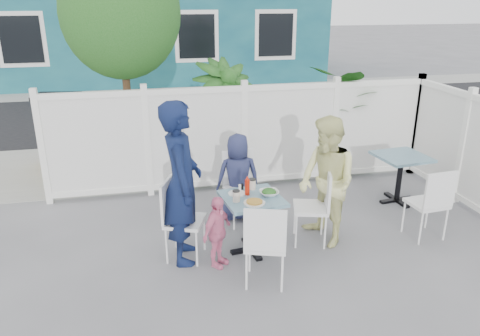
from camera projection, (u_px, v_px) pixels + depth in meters
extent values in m
plane|color=slate|center=(283.00, 269.00, 5.18)|extent=(80.00, 80.00, 0.00)
cube|color=gray|center=(222.00, 158.00, 8.66)|extent=(24.00, 2.60, 0.01)
cube|color=black|center=(197.00, 112.00, 12.05)|extent=(24.00, 5.00, 0.01)
cube|color=gray|center=(184.00, 90.00, 14.89)|extent=(24.00, 1.60, 0.01)
cube|color=black|center=(81.00, 38.00, 14.12)|extent=(1.20, 0.04, 1.40)
cube|color=black|center=(212.00, 36.00, 14.91)|extent=(1.20, 0.04, 1.40)
cube|color=white|center=(244.00, 137.00, 7.11)|extent=(5.80, 0.04, 1.40)
cube|color=white|center=(244.00, 88.00, 6.85)|extent=(5.86, 0.08, 0.08)
cube|color=white|center=(244.00, 183.00, 7.38)|extent=(5.86, 0.08, 0.12)
cylinder|color=#382316|center=(128.00, 105.00, 7.47)|extent=(0.12, 0.12, 2.40)
ellipsoid|color=#1C5118|center=(120.00, 13.00, 6.98)|extent=(1.80, 1.62, 1.98)
cube|color=gold|center=(61.00, 133.00, 8.08)|extent=(0.73, 0.57, 1.22)
imported|color=#1C5118|center=(223.00, 118.00, 7.67)|extent=(1.37, 1.37, 1.89)
imported|color=#1C5118|center=(333.00, 116.00, 7.97)|extent=(2.14, 2.15, 1.81)
cube|color=slate|center=(252.00, 199.00, 5.32)|extent=(0.73, 0.73, 0.04)
cylinder|color=black|center=(252.00, 225.00, 5.44)|extent=(0.07, 0.07, 0.64)
cube|color=black|center=(252.00, 249.00, 5.55)|extent=(0.52, 0.14, 0.04)
cube|color=black|center=(252.00, 249.00, 5.55)|extent=(0.14, 0.52, 0.04)
cube|color=slate|center=(402.00, 157.00, 6.64)|extent=(0.74, 0.74, 0.04)
cylinder|color=black|center=(399.00, 179.00, 6.76)|extent=(0.08, 0.08, 0.65)
cube|color=black|center=(396.00, 200.00, 6.87)|extent=(0.53, 0.13, 0.04)
cube|color=black|center=(396.00, 200.00, 6.87)|extent=(0.13, 0.53, 0.04)
cube|color=white|center=(185.00, 221.00, 5.27)|extent=(0.53, 0.54, 0.04)
cube|color=white|center=(167.00, 199.00, 5.21)|extent=(0.18, 0.41, 0.46)
cylinder|color=white|center=(204.00, 233.00, 5.49)|extent=(0.02, 0.02, 0.46)
cylinder|color=white|center=(197.00, 248.00, 5.16)|extent=(0.02, 0.02, 0.46)
cylinder|color=white|center=(176.00, 230.00, 5.55)|extent=(0.02, 0.02, 0.46)
cylinder|color=white|center=(167.00, 246.00, 5.21)|extent=(0.02, 0.02, 0.46)
cube|color=white|center=(310.00, 208.00, 5.61)|extent=(0.50, 0.52, 0.04)
cube|color=white|center=(328.00, 189.00, 5.51)|extent=(0.15, 0.41, 0.45)
cylinder|color=white|center=(296.00, 231.00, 5.54)|extent=(0.02, 0.02, 0.45)
cylinder|color=white|center=(295.00, 217.00, 5.87)|extent=(0.02, 0.02, 0.45)
cylinder|color=white|center=(325.00, 232.00, 5.51)|extent=(0.02, 0.02, 0.45)
cylinder|color=white|center=(322.00, 218.00, 5.85)|extent=(0.02, 0.02, 0.45)
cube|color=white|center=(243.00, 190.00, 6.10)|extent=(0.48, 0.47, 0.04)
cube|color=white|center=(238.00, 166.00, 6.18)|extent=(0.43, 0.09, 0.46)
cylinder|color=white|center=(261.00, 209.00, 6.08)|extent=(0.02, 0.02, 0.46)
cylinder|color=white|center=(234.00, 213.00, 5.96)|extent=(0.02, 0.02, 0.46)
cylinder|color=white|center=(251.00, 199.00, 6.39)|extent=(0.02, 0.02, 0.46)
cylinder|color=white|center=(225.00, 203.00, 6.27)|extent=(0.02, 0.02, 0.46)
cube|color=white|center=(266.00, 244.00, 4.80)|extent=(0.53, 0.51, 0.04)
cube|color=white|center=(265.00, 231.00, 4.54)|extent=(0.41, 0.16, 0.45)
cylinder|color=white|center=(250.00, 253.00, 5.06)|extent=(0.02, 0.02, 0.45)
cylinder|color=white|center=(283.00, 255.00, 5.02)|extent=(0.02, 0.02, 0.45)
cylinder|color=white|center=(246.00, 271.00, 4.74)|extent=(0.02, 0.02, 0.45)
cylinder|color=white|center=(282.00, 273.00, 4.71)|extent=(0.02, 0.02, 0.45)
cube|color=white|center=(427.00, 203.00, 5.74)|extent=(0.45, 0.44, 0.04)
cube|color=white|center=(440.00, 190.00, 5.48)|extent=(0.42, 0.07, 0.45)
cylinder|color=white|center=(403.00, 216.00, 5.91)|extent=(0.02, 0.02, 0.45)
cylinder|color=white|center=(427.00, 212.00, 6.02)|extent=(0.02, 0.02, 0.45)
cylinder|color=white|center=(421.00, 228.00, 5.61)|extent=(0.02, 0.02, 0.45)
cylinder|color=white|center=(446.00, 224.00, 5.71)|extent=(0.02, 0.02, 0.45)
imported|color=#0E183C|center=(182.00, 183.00, 5.10)|extent=(0.50, 0.71, 1.84)
imported|color=#D3D545|center=(327.00, 182.00, 5.50)|extent=(0.75, 0.88, 1.56)
imported|color=#24294F|center=(238.00, 177.00, 6.18)|extent=(0.59, 0.40, 1.18)
imported|color=pink|center=(217.00, 232.00, 5.11)|extent=(0.48, 0.49, 0.83)
cylinder|color=white|center=(254.00, 203.00, 5.15)|extent=(0.24, 0.24, 0.02)
cylinder|color=white|center=(237.00, 193.00, 5.40)|extent=(0.20, 0.20, 0.01)
imported|color=white|center=(269.00, 193.00, 5.36)|extent=(0.22, 0.22, 0.05)
cylinder|color=beige|center=(236.00, 196.00, 5.18)|extent=(0.08, 0.08, 0.12)
cylinder|color=beige|center=(252.00, 185.00, 5.51)|extent=(0.08, 0.08, 0.12)
cylinder|color=red|center=(247.00, 187.00, 5.35)|extent=(0.06, 0.06, 0.18)
cylinder|color=white|center=(240.00, 187.00, 5.49)|extent=(0.03, 0.03, 0.07)
cylinder|color=black|center=(242.00, 187.00, 5.51)|extent=(0.03, 0.03, 0.07)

